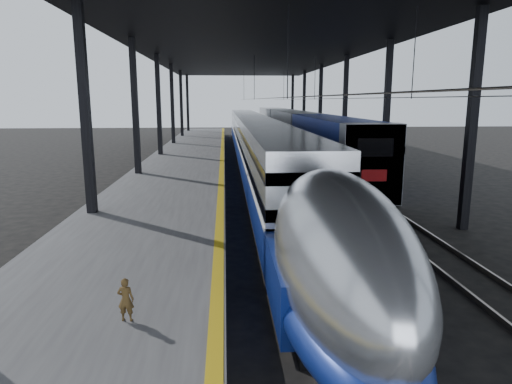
{
  "coord_description": "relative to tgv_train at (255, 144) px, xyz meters",
  "views": [
    {
      "loc": [
        -0.48,
        -13.13,
        5.39
      ],
      "look_at": [
        0.67,
        3.65,
        2.0
      ],
      "focal_mm": 32.0,
      "sensor_mm": 36.0,
      "label": 1
    }
  ],
  "objects": [
    {
      "name": "second_train",
      "position": [
        5.0,
        12.47,
        0.29
      ],
      "size": [
        3.08,
        56.05,
        4.25
      ],
      "color": "navy",
      "rests_on": "ground"
    },
    {
      "name": "yellow_strip",
      "position": [
        -2.7,
        -3.9,
        -0.86
      ],
      "size": [
        0.3,
        80.0,
        0.01
      ],
      "primitive_type": "cube",
      "color": "gold",
      "rests_on": "platform"
    },
    {
      "name": "platform",
      "position": [
        -5.5,
        -3.9,
        -1.36
      ],
      "size": [
        6.0,
        80.0,
        1.0
      ],
      "primitive_type": "cube",
      "color": "#4C4C4F",
      "rests_on": "ground"
    },
    {
      "name": "canopy",
      "position": [
        -0.1,
        -3.9,
        7.25
      ],
      "size": [
        18.0,
        75.0,
        9.47
      ],
      "color": "black",
      "rests_on": "ground"
    },
    {
      "name": "rails",
      "position": [
        2.5,
        -3.9,
        -1.78
      ],
      "size": [
        6.52,
        80.0,
        0.16
      ],
      "color": "slate",
      "rests_on": "ground"
    },
    {
      "name": "ground",
      "position": [
        -2.0,
        -23.9,
        -1.86
      ],
      "size": [
        160.0,
        160.0,
        0.0
      ],
      "primitive_type": "plane",
      "color": "black",
      "rests_on": "ground"
    },
    {
      "name": "tgv_train",
      "position": [
        0.0,
        0.0,
        0.0
      ],
      "size": [
        2.78,
        65.2,
        3.99
      ],
      "color": "silver",
      "rests_on": "ground"
    },
    {
      "name": "child",
      "position": [
        -4.51,
        -28.31,
        -0.41
      ],
      "size": [
        0.35,
        0.25,
        0.91
      ],
      "primitive_type": "imported",
      "rotation": [
        0.0,
        0.0,
        3.04
      ],
      "color": "#483418",
      "rests_on": "platform"
    }
  ]
}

